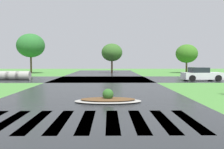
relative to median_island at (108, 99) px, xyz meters
The scene contains 7 objects.
asphalt_roadway 0.75m from the median_island, behind, with size 10.52×80.00×0.01m, color #232628.
asphalt_cross_road 15.55m from the median_island, 92.70° to the left, with size 90.00×9.47×0.01m, color #232628.
crosswalk_stripes 4.01m from the median_island, 100.52° to the right, with size 7.65×3.54×0.01m.
median_island is the anchor object (origin of this frame).
car_white_sedan 16.36m from the median_island, 54.10° to the left, with size 4.01×2.18×1.38m.
drainage_pipe_stack 17.71m from the median_island, 125.18° to the left, with size 3.64×1.13×0.96m.
background_treeline 29.77m from the median_island, 104.65° to the left, with size 40.83×4.96×6.36m.
Camera 1 is at (0.77, -2.72, 2.12)m, focal length 40.45 mm.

